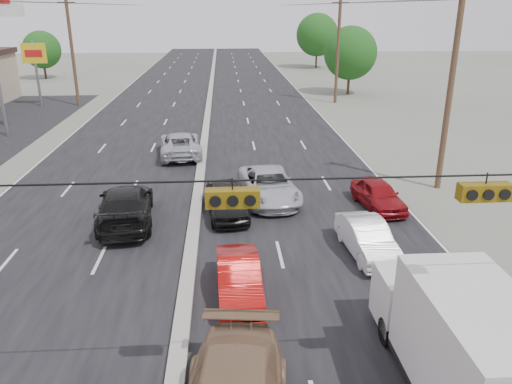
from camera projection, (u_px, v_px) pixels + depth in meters
road_surface at (206, 127)px, 39.44m from camera, size 20.00×160.00×0.02m
center_median at (206, 126)px, 39.41m from camera, size 0.50×160.00×0.20m
utility_pole_left_c at (72, 51)px, 46.24m from camera, size 1.60×0.30×10.00m
utility_pole_right_b at (450, 90)px, 24.41m from camera, size 1.60×0.30×10.00m
utility_pole_right_c at (338, 49)px, 47.80m from camera, size 1.60×0.30×10.00m
traffic_signals at (227, 196)px, 9.55m from camera, size 25.00×0.30×0.54m
pole_sign_far at (35, 59)px, 46.27m from camera, size 2.20×0.25×6.00m
tree_left_far at (42, 50)px, 64.84m from camera, size 4.80×4.80×6.12m
tree_right_mid at (350, 53)px, 52.90m from camera, size 5.60×5.60×7.14m
tree_right_far at (317, 35)px, 76.14m from camera, size 6.40×6.40×8.16m
box_truck at (460, 343)px, 11.52m from camera, size 2.22×6.18×3.13m
red_sedan at (239, 279)px, 16.13m from camera, size 1.51×3.98×1.30m
queue_car_a at (226, 201)px, 22.43m from camera, size 2.21×4.40×1.44m
queue_car_b at (367, 239)px, 18.89m from camera, size 1.73×4.10×1.32m
queue_car_c at (269, 186)px, 24.26m from camera, size 3.03×5.52×1.46m
queue_car_e at (378, 195)px, 23.29m from camera, size 2.05×4.03×1.31m
oncoming_near at (126, 206)px, 21.63m from camera, size 2.89×5.79×1.62m
oncoming_far at (180, 144)px, 31.56m from camera, size 3.06×5.61×1.49m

